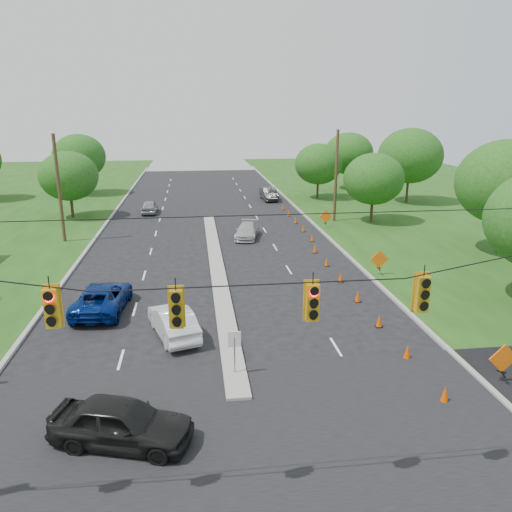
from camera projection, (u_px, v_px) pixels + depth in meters
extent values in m
plane|color=black|center=(251.00, 474.00, 15.47)|extent=(160.00, 160.00, 0.00)
cube|color=black|center=(251.00, 474.00, 15.47)|extent=(160.00, 14.00, 0.02)
cube|color=gray|center=(94.00, 241.00, 42.80)|extent=(0.25, 110.00, 0.16)
cube|color=gray|center=(323.00, 234.00, 45.23)|extent=(0.25, 110.00, 0.16)
cube|color=gray|center=(217.00, 268.00, 35.45)|extent=(1.00, 34.00, 0.18)
cylinder|color=gray|center=(235.00, 357.00, 20.93)|extent=(0.06, 0.06, 1.80)
cube|color=white|center=(234.00, 339.00, 20.70)|extent=(0.55, 0.04, 0.70)
cylinder|color=black|center=(255.00, 270.00, 12.54)|extent=(24.00, 0.04, 0.04)
cube|color=gold|center=(52.00, 308.00, 12.16)|extent=(0.34, 0.24, 1.00)
cube|color=gold|center=(177.00, 309.00, 12.57)|extent=(0.34, 0.24, 1.00)
cube|color=gold|center=(312.00, 302.00, 12.99)|extent=(0.34, 0.24, 1.00)
cube|color=gold|center=(422.00, 294.00, 13.32)|extent=(0.34, 0.24, 1.00)
cylinder|color=#422D1C|center=(59.00, 189.00, 41.24)|extent=(0.28, 0.28, 9.00)
cylinder|color=#422D1C|center=(336.00, 176.00, 49.00)|extent=(0.28, 0.28, 9.00)
cone|color=#E54600|center=(445.00, 394.00, 19.17)|extent=(0.32, 0.32, 0.70)
cone|color=#E54600|center=(407.00, 352.00, 22.50)|extent=(0.32, 0.32, 0.70)
cone|color=#E54600|center=(379.00, 321.00, 25.83)|extent=(0.32, 0.32, 0.70)
cone|color=#E54600|center=(358.00, 296.00, 29.16)|extent=(0.32, 0.32, 0.70)
cone|color=#E54600|center=(341.00, 277.00, 32.49)|extent=(0.32, 0.32, 0.70)
cone|color=#E54600|center=(327.00, 262.00, 35.82)|extent=(0.32, 0.32, 0.70)
cone|color=#E54600|center=(315.00, 249.00, 39.15)|extent=(0.32, 0.32, 0.70)
cone|color=#E54600|center=(312.00, 237.00, 42.55)|extent=(0.32, 0.32, 0.70)
cone|color=#E54600|center=(303.00, 228.00, 45.88)|extent=(0.32, 0.32, 0.70)
cone|color=#E54600|center=(296.00, 220.00, 49.21)|extent=(0.32, 0.32, 0.70)
cone|color=#E54600|center=(289.00, 213.00, 52.54)|extent=(0.32, 0.32, 0.70)
cone|color=#E54600|center=(283.00, 207.00, 55.87)|extent=(0.32, 0.32, 0.70)
cube|color=black|center=(501.00, 372.00, 20.42)|extent=(0.06, 0.58, 0.26)
cube|color=black|center=(501.00, 372.00, 20.42)|extent=(0.06, 0.58, 0.26)
cube|color=orange|center=(503.00, 358.00, 20.25)|extent=(1.27, 0.05, 1.27)
cube|color=black|center=(379.00, 268.00, 33.74)|extent=(0.06, 0.58, 0.26)
cube|color=black|center=(379.00, 268.00, 33.74)|extent=(0.06, 0.58, 0.26)
cube|color=orange|center=(379.00, 259.00, 33.57)|extent=(1.27, 0.05, 1.27)
cube|color=black|center=(325.00, 223.00, 47.06)|extent=(0.06, 0.58, 0.26)
cube|color=black|center=(325.00, 223.00, 47.06)|extent=(0.06, 0.58, 0.26)
cube|color=orange|center=(326.00, 217.00, 46.89)|extent=(1.27, 0.05, 1.27)
cylinder|color=black|center=(72.00, 206.00, 51.49)|extent=(0.28, 0.28, 2.52)
ellipsoid|color=#194C14|center=(69.00, 176.00, 50.62)|extent=(5.88, 5.88, 5.04)
cylinder|color=black|center=(82.00, 184.00, 65.47)|extent=(0.28, 0.28, 2.88)
ellipsoid|color=#194C14|center=(79.00, 157.00, 64.47)|extent=(6.72, 6.72, 5.76)
cylinder|color=black|center=(500.00, 233.00, 38.59)|extent=(0.28, 0.28, 3.24)
ellipsoid|color=#194C14|center=(507.00, 182.00, 37.46)|extent=(7.56, 7.56, 6.48)
cylinder|color=black|center=(372.00, 210.00, 49.38)|extent=(0.28, 0.28, 2.52)
ellipsoid|color=#194C14|center=(374.00, 179.00, 48.51)|extent=(5.88, 5.88, 5.04)
cylinder|color=black|center=(407.00, 189.00, 59.76)|extent=(0.28, 0.28, 3.24)
ellipsoid|color=#194C14|center=(410.00, 156.00, 58.63)|extent=(7.56, 7.56, 6.48)
cylinder|color=black|center=(347.00, 179.00, 69.79)|extent=(0.28, 0.28, 2.88)
ellipsoid|color=#194C14|center=(349.00, 154.00, 68.79)|extent=(6.72, 6.72, 5.76)
cylinder|color=black|center=(318.00, 189.00, 62.46)|extent=(0.28, 0.28, 2.52)
ellipsoid|color=#194C14|center=(318.00, 164.00, 61.59)|extent=(5.88, 5.88, 5.04)
imported|color=black|center=(122.00, 423.00, 16.66)|extent=(5.16, 3.23, 1.64)
imported|color=silver|center=(173.00, 322.00, 24.73)|extent=(2.88, 4.84, 1.51)
imported|color=navy|center=(102.00, 298.00, 27.79)|extent=(2.97, 5.71, 1.54)
imported|color=#AFAFAF|center=(247.00, 231.00, 43.61)|extent=(2.77, 4.72, 1.29)
imported|color=gray|center=(149.00, 207.00, 53.99)|extent=(1.63, 4.04, 1.38)
imported|color=black|center=(269.00, 194.00, 61.71)|extent=(1.84, 4.74, 1.54)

